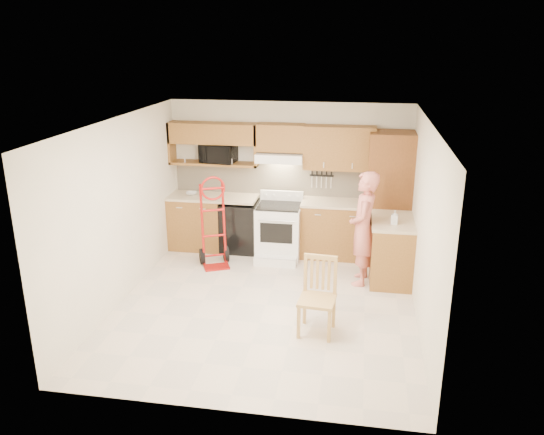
% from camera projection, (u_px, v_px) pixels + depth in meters
% --- Properties ---
extents(floor, '(4.00, 4.50, 0.02)m').
position_uv_depth(floor, '(266.00, 306.00, 7.46)').
color(floor, beige).
rests_on(floor, ground).
extents(ceiling, '(4.00, 4.50, 0.02)m').
position_uv_depth(ceiling, '(265.00, 121.00, 6.67)').
color(ceiling, white).
rests_on(ceiling, ground).
extents(wall_back, '(4.00, 0.02, 2.50)m').
position_uv_depth(wall_back, '(289.00, 177.00, 9.18)').
color(wall_back, '#EBE3C6').
rests_on(wall_back, ground).
extents(wall_front, '(4.00, 0.02, 2.50)m').
position_uv_depth(wall_front, '(222.00, 297.00, 4.95)').
color(wall_front, '#EBE3C6').
rests_on(wall_front, ground).
extents(wall_left, '(0.02, 4.50, 2.50)m').
position_uv_depth(wall_left, '(120.00, 211.00, 7.38)').
color(wall_left, '#EBE3C6').
rests_on(wall_left, ground).
extents(wall_right, '(0.02, 4.50, 2.50)m').
position_uv_depth(wall_right, '(425.00, 227.00, 6.75)').
color(wall_right, '#EBE3C6').
rests_on(wall_right, ground).
extents(backsplash, '(3.92, 0.03, 0.55)m').
position_uv_depth(backsplash, '(289.00, 180.00, 9.17)').
color(backsplash, beige).
rests_on(backsplash, wall_back).
extents(lower_cab_left, '(0.90, 0.60, 0.90)m').
position_uv_depth(lower_cab_left, '(197.00, 222.00, 9.38)').
color(lower_cab_left, brown).
rests_on(lower_cab_left, ground).
extents(dishwasher, '(0.60, 0.60, 0.85)m').
position_uv_depth(dishwasher, '(240.00, 226.00, 9.28)').
color(dishwasher, black).
rests_on(dishwasher, ground).
extents(lower_cab_right, '(1.14, 0.60, 0.90)m').
position_uv_depth(lower_cab_right, '(336.00, 230.00, 9.01)').
color(lower_cab_right, brown).
rests_on(lower_cab_right, ground).
extents(countertop_left, '(1.50, 0.63, 0.04)m').
position_uv_depth(countertop_left, '(213.00, 197.00, 9.19)').
color(countertop_left, tan).
rests_on(countertop_left, lower_cab_left).
extents(countertop_right, '(1.14, 0.63, 0.04)m').
position_uv_depth(countertop_right, '(337.00, 203.00, 8.86)').
color(countertop_right, tan).
rests_on(countertop_right, lower_cab_right).
extents(cab_return_right, '(0.60, 1.00, 0.90)m').
position_uv_depth(cab_return_right, '(391.00, 251.00, 8.13)').
color(cab_return_right, brown).
rests_on(cab_return_right, ground).
extents(countertop_return, '(0.63, 1.00, 0.04)m').
position_uv_depth(countertop_return, '(394.00, 221.00, 7.98)').
color(countertop_return, tan).
rests_on(countertop_return, cab_return_right).
extents(pantry_tall, '(0.70, 0.60, 2.10)m').
position_uv_depth(pantry_tall, '(389.00, 198.00, 8.69)').
color(pantry_tall, brown).
rests_on(pantry_tall, ground).
extents(upper_cab_left, '(1.50, 0.33, 0.34)m').
position_uv_depth(upper_cab_left, '(213.00, 133.00, 8.98)').
color(upper_cab_left, brown).
rests_on(upper_cab_left, wall_back).
extents(upper_shelf_mw, '(1.50, 0.33, 0.04)m').
position_uv_depth(upper_shelf_mw, '(214.00, 163.00, 9.14)').
color(upper_shelf_mw, brown).
rests_on(upper_shelf_mw, wall_back).
extents(upper_cab_center, '(0.76, 0.33, 0.44)m').
position_uv_depth(upper_cab_center, '(281.00, 137.00, 8.82)').
color(upper_cab_center, brown).
rests_on(upper_cab_center, wall_back).
extents(upper_cab_right, '(1.14, 0.33, 0.70)m').
position_uv_depth(upper_cab_right, '(339.00, 148.00, 8.71)').
color(upper_cab_right, brown).
rests_on(upper_cab_right, wall_back).
extents(range_hood, '(0.76, 0.46, 0.14)m').
position_uv_depth(range_hood, '(280.00, 157.00, 8.85)').
color(range_hood, white).
rests_on(range_hood, wall_back).
extents(knife_strip, '(0.40, 0.05, 0.29)m').
position_uv_depth(knife_strip, '(321.00, 179.00, 9.04)').
color(knife_strip, black).
rests_on(knife_strip, backsplash).
extents(microwave, '(0.62, 0.46, 0.32)m').
position_uv_depth(microwave, '(218.00, 153.00, 9.07)').
color(microwave, black).
rests_on(microwave, upper_shelf_mw).
extents(range, '(0.72, 0.95, 1.06)m').
position_uv_depth(range, '(279.00, 228.00, 8.89)').
color(range, white).
rests_on(range, ground).
extents(person, '(0.44, 0.64, 1.70)m').
position_uv_depth(person, '(363.00, 228.00, 7.90)').
color(person, '#D07065').
rests_on(person, ground).
extents(hand_truck, '(0.67, 0.65, 1.32)m').
position_uv_depth(hand_truck, '(214.00, 226.00, 8.54)').
color(hand_truck, '#A21510').
rests_on(hand_truck, ground).
extents(dining_chair, '(0.47, 0.51, 0.96)m').
position_uv_depth(dining_chair, '(317.00, 297.00, 6.62)').
color(dining_chair, tan).
rests_on(dining_chair, ground).
extents(soap_bottle, '(0.11, 0.11, 0.20)m').
position_uv_depth(soap_bottle, '(395.00, 217.00, 7.77)').
color(soap_bottle, white).
rests_on(soap_bottle, countertop_return).
extents(bowl, '(0.21, 0.21, 0.05)m').
position_uv_depth(bowl, '(192.00, 193.00, 9.23)').
color(bowl, white).
rests_on(bowl, countertop_left).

